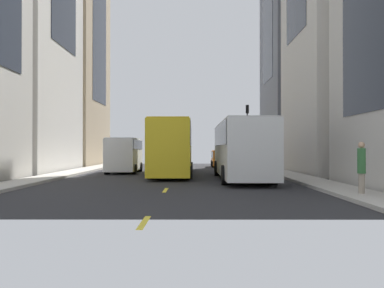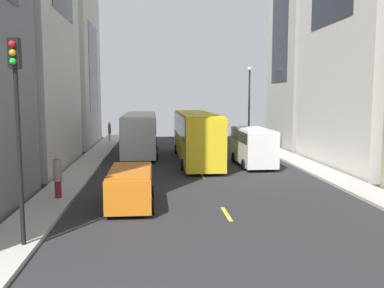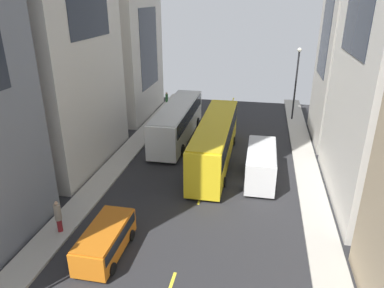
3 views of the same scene
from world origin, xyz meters
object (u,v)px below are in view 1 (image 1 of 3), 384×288
object	(u,v)px
car_orange_0	(222,157)
pedestrian_waiting_curb	(258,155)
city_bus_white	(241,145)
traffic_light_near_corner	(247,123)
delivery_van_white	(124,153)
streetcar_yellow	(173,144)
pedestrian_crossing_near	(361,166)

from	to	relation	value
car_orange_0	pedestrian_waiting_curb	bearing A→B (deg)	160.91
city_bus_white	car_orange_0	xyz separation A→B (m)	(0.07, -16.98, -1.05)
car_orange_0	pedestrian_waiting_curb	xyz separation A→B (m)	(-3.36, 1.16, 0.24)
pedestrian_waiting_curb	traffic_light_near_corner	distance (m)	6.95
city_bus_white	delivery_van_white	size ratio (longest dim) A/B	2.14
city_bus_white	streetcar_yellow	size ratio (longest dim) A/B	0.92
car_orange_0	city_bus_white	bearing A→B (deg)	90.25
pedestrian_crossing_near	pedestrian_waiting_curb	xyz separation A→B (m)	(0.24, -25.07, -0.01)
streetcar_yellow	pedestrian_crossing_near	size ratio (longest dim) A/B	6.68
streetcar_yellow	car_orange_0	bearing A→B (deg)	-108.35
streetcar_yellow	car_orange_0	distance (m)	13.22
pedestrian_waiting_curb	car_orange_0	bearing A→B (deg)	-35.55
city_bus_white	car_orange_0	distance (m)	17.01
delivery_van_white	city_bus_white	bearing A→B (deg)	138.44
car_orange_0	pedestrian_crossing_near	bearing A→B (deg)	97.82
city_bus_white	pedestrian_waiting_curb	bearing A→B (deg)	-101.75
streetcar_yellow	pedestrian_crossing_near	distance (m)	15.80
streetcar_yellow	car_orange_0	world-z (taller)	streetcar_yellow
pedestrian_waiting_curb	pedestrian_crossing_near	bearing A→B (deg)	74.09
delivery_van_white	traffic_light_near_corner	xyz separation A→B (m)	(-10.98, -14.83, 3.02)
city_bus_white	traffic_light_near_corner	bearing A→B (deg)	-97.80
delivery_van_white	pedestrian_waiting_curb	world-z (taller)	delivery_van_white
delivery_van_white	pedestrian_waiting_curb	distance (m)	14.26
delivery_van_white	traffic_light_near_corner	distance (m)	18.69
streetcar_yellow	pedestrian_crossing_near	world-z (taller)	streetcar_yellow
delivery_van_white	pedestrian_waiting_curb	size ratio (longest dim) A/B	2.81
delivery_van_white	pedestrian_waiting_curb	bearing A→B (deg)	-142.21
traffic_light_near_corner	pedestrian_crossing_near	bearing A→B (deg)	90.97
car_orange_0	pedestrian_crossing_near	size ratio (longest dim) A/B	2.26
car_orange_0	pedestrian_waiting_curb	size ratio (longest dim) A/B	2.22
city_bus_white	streetcar_yellow	world-z (taller)	streetcar_yellow
city_bus_white	car_orange_0	size ratio (longest dim) A/B	2.72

